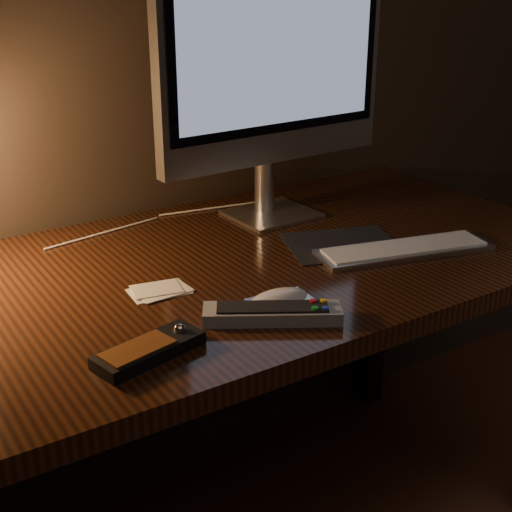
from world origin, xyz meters
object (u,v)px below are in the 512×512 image
media_remote (149,349)px  monitor (275,59)px  mouse (279,301)px  tv_remote (272,313)px  keyboard (404,249)px  desk (192,313)px

media_remote → monitor: bearing=27.0°
mouse → tv_remote: 0.05m
keyboard → monitor: bearing=121.0°
desk → keyboard: bearing=-29.9°
desk → keyboard: size_ratio=4.37×
monitor → keyboard: 0.49m
mouse → media_remote: 0.26m
tv_remote → media_remote: bearing=-149.6°
mouse → tv_remote: bearing=-132.8°
tv_remote → keyboard: bearing=45.7°
monitor → tv_remote: 0.63m
keyboard → tv_remote: size_ratio=1.63×
desk → media_remote: bearing=-126.4°
monitor → media_remote: (-0.51, -0.43, -0.35)m
monitor → keyboard: size_ratio=1.65×
media_remote → keyboard: bearing=-3.6°
desk → monitor: 0.57m
desk → mouse: (0.02, -0.29, 0.14)m
monitor → media_remote: 0.75m
media_remote → desk: bearing=40.7°
desk → tv_remote: bearing=-92.7°
media_remote → mouse: bearing=-5.6°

